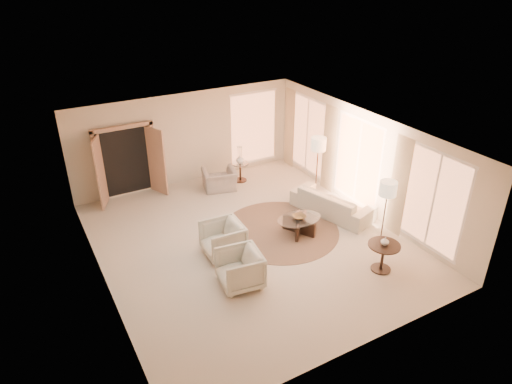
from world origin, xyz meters
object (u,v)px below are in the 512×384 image
side_vase (240,159)px  armchair_left (223,238)px  sofa (332,202)px  coffee_table (299,224)px  end_vase (385,241)px  armchair_right (240,267)px  end_table (383,253)px  accent_chair (219,176)px  side_table (240,170)px  bowl (299,217)px  floor_lamp_far (388,191)px  floor_lamp_near (318,147)px

side_vase → armchair_left: bearing=-123.3°
sofa → coffee_table: 1.42m
coffee_table → end_vase: 2.37m
sofa → armchair_right: armchair_right is taller
end_table → accent_chair: bearing=105.2°
side_vase → side_table: bearing=0.0°
coffee_table → end_table: size_ratio=1.82×
bowl → end_vase: (0.77, -2.18, 0.28)m
accent_chair → armchair_left: bearing=79.2°
side_table → side_vase: size_ratio=2.28×
coffee_table → side_vase: size_ratio=4.91×
armchair_left → coffee_table: size_ratio=0.70×
floor_lamp_far → armchair_right: bearing=175.9°
side_table → accent_chair: bearing=-164.9°
floor_lamp_near → side_vase: (-1.51, 1.93, -0.79)m
armchair_right → coffee_table: (2.26, 1.09, -0.17)m
coffee_table → side_vase: 3.49m
accent_chair → side_vase: bearing=-151.9°
floor_lamp_far → bowl: bearing=138.1°
sofa → floor_lamp_near: floor_lamp_near is taller
floor_lamp_near → end_vase: bearing=-103.1°
armchair_left → accent_chair: (1.38, 3.13, -0.03)m
end_table → floor_lamp_near: size_ratio=0.40×
sofa → end_table: bearing=149.7°
armchair_right → floor_lamp_near: (3.88, 2.62, 1.08)m
armchair_right → end_vase: bearing=77.6°
armchair_right → side_table: (2.38, 4.55, -0.08)m
accent_chair → side_table: size_ratio=1.60×
floor_lamp_far → end_vase: size_ratio=8.81×
sofa → side_vase: size_ratio=8.65×
sofa → coffee_table: size_ratio=1.76×
end_table → armchair_left: bearing=141.2°
sofa → accent_chair: accent_chair is taller
armchair_left → side_vase: bearing=149.5°
side_vase → floor_lamp_far: bearing=-73.8°
accent_chair → side_vase: side_vase is taller
floor_lamp_far → side_table: bearing=106.2°
armchair_left → bowl: size_ratio=2.80×
bowl → end_vase: 2.33m
accent_chair → bowl: size_ratio=2.98×
accent_chair → floor_lamp_near: size_ratio=0.54×
accent_chair → bowl: (0.70, -3.24, 0.05)m
coffee_table → side_table: side_table is taller
floor_lamp_near → end_table: bearing=-103.1°
end_table → floor_lamp_far: (0.75, 0.83, 0.97)m
coffee_table → bowl: size_ratio=3.99×
armchair_left → side_vase: 4.02m
side_table → side_vase: 0.37m
armchair_left → armchair_right: (-0.17, -1.19, -0.01)m
sofa → end_vase: size_ratio=12.02×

